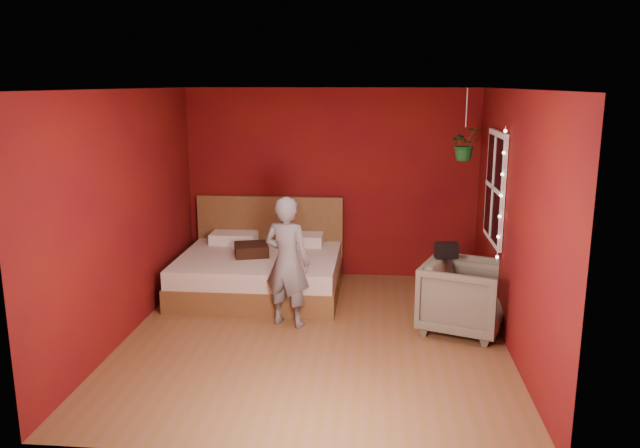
% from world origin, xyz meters
% --- Properties ---
extents(floor, '(4.50, 4.50, 0.00)m').
position_xyz_m(floor, '(0.00, 0.00, 0.00)').
color(floor, brown).
rests_on(floor, ground).
extents(room_walls, '(4.04, 4.54, 2.62)m').
position_xyz_m(room_walls, '(0.00, 0.00, 1.68)').
color(room_walls, maroon).
rests_on(room_walls, ground).
extents(window, '(0.05, 0.97, 1.27)m').
position_xyz_m(window, '(1.97, 0.90, 1.50)').
color(window, white).
rests_on(window, room_walls).
extents(fairy_lights, '(0.04, 0.04, 1.45)m').
position_xyz_m(fairy_lights, '(1.94, 0.37, 1.50)').
color(fairy_lights, silver).
rests_on(fairy_lights, room_walls).
extents(bed, '(2.04, 1.74, 1.12)m').
position_xyz_m(bed, '(-0.85, 1.43, 0.29)').
color(bed, brown).
rests_on(bed, ground).
extents(person, '(0.62, 0.50, 1.47)m').
position_xyz_m(person, '(-0.34, 0.31, 0.73)').
color(person, slate).
rests_on(person, ground).
extents(armchair, '(1.09, 1.08, 0.78)m').
position_xyz_m(armchair, '(1.60, 0.30, 0.39)').
color(armchair, '#696453').
rests_on(armchair, ground).
extents(handbag, '(0.26, 0.16, 0.17)m').
position_xyz_m(handbag, '(1.41, 0.45, 0.87)').
color(handbag, black).
rests_on(handbag, armchair).
extents(throw_pillow, '(0.51, 0.51, 0.15)m').
position_xyz_m(throw_pillow, '(-0.94, 1.32, 0.58)').
color(throw_pillow, '#331911').
rests_on(throw_pillow, bed).
extents(hanging_plant, '(0.44, 0.42, 0.83)m').
position_xyz_m(hanging_plant, '(1.65, 1.20, 1.96)').
color(hanging_plant, silver).
rests_on(hanging_plant, room_walls).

